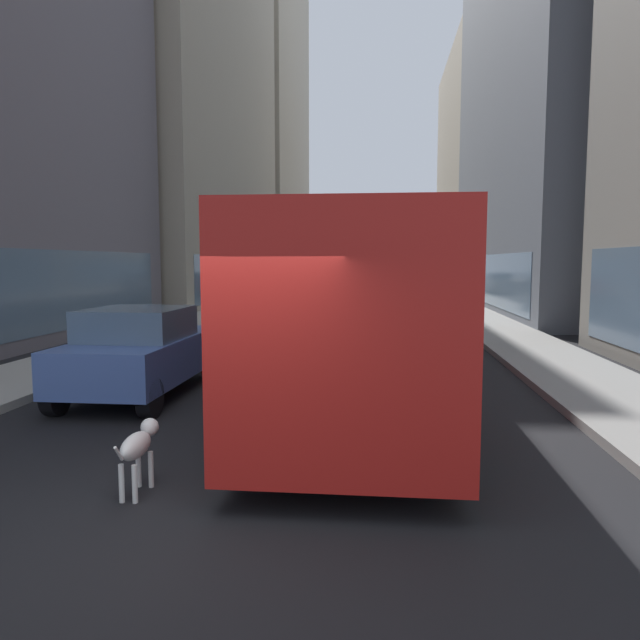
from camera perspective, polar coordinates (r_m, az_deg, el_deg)
The scene contains 14 objects.
ground_plane at distance 40.28m, azimuth 3.71°, elevation 2.20°, with size 120.00×120.00×0.00m, color black.
sidewalk_left at distance 40.90m, azimuth -4.30°, elevation 2.36°, with size 2.40×110.00×0.15m, color #ADA89E.
sidewalk_right at distance 40.46m, azimuth 11.81°, elevation 2.22°, with size 2.40×110.00×0.15m, color gray.
building_left_mid at distance 39.93m, azimuth -15.12°, elevation 21.80°, with size 9.95×22.06×27.31m.
building_left_far at distance 61.95m, azimuth -7.11°, elevation 18.27°, with size 10.01×20.11×31.97m.
building_right_mid at distance 34.10m, azimuth 25.27°, elevation 22.16°, with size 10.08×21.50×24.84m.
building_right_far at distance 54.80m, azimuth 17.26°, elevation 13.72°, with size 9.03×21.09×20.67m.
transit_bus at distance 10.98m, azimuth 4.02°, elevation 2.18°, with size 2.78×11.53×3.05m.
car_black_suv at distance 50.79m, azimuth 2.83°, elevation 3.86°, with size 1.91×4.22×1.62m.
car_blue_hatchback at distance 11.22m, azimuth -17.06°, elevation -2.89°, with size 1.79×4.06×1.62m.
car_grey_wagon at distance 21.95m, azimuth 9.15°, elevation 1.38°, with size 1.83×4.00×1.62m.
car_silver_sedan at distance 47.08m, azimuth 7.46°, elevation 3.67°, with size 1.77×4.30×1.62m.
car_red_coupe at distance 43.87m, azimuth 2.33°, elevation 3.57°, with size 1.76×4.50×1.62m.
dalmatian_dog at distance 6.60m, azimuth -17.35°, elevation -11.62°, with size 0.22×0.96×0.72m.
Camera 1 is at (1.57, -5.18, 2.45)m, focal length 32.71 mm.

